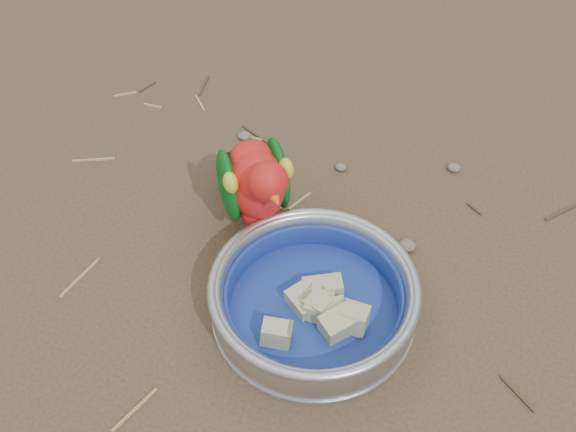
% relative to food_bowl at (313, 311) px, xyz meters
% --- Properties ---
extents(ground, '(60.00, 60.00, 0.00)m').
position_rel_food_bowl_xyz_m(ground, '(0.01, -0.00, -0.01)').
color(ground, '#4F3C2B').
extents(food_bowl, '(0.24, 0.24, 0.02)m').
position_rel_food_bowl_xyz_m(food_bowl, '(0.00, 0.00, 0.00)').
color(food_bowl, '#B2B2BA').
rests_on(food_bowl, ground).
extents(bowl_wall, '(0.24, 0.24, 0.04)m').
position_rel_food_bowl_xyz_m(bowl_wall, '(0.00, 0.00, 0.03)').
color(bowl_wall, '#B2B2BA').
rests_on(bowl_wall, food_bowl).
extents(fruit_wedges, '(0.14, 0.14, 0.03)m').
position_rel_food_bowl_xyz_m(fruit_wedges, '(-0.00, 0.00, 0.02)').
color(fruit_wedges, '#BFB589').
rests_on(fruit_wedges, food_bowl).
extents(lory_parrot, '(0.18, 0.20, 0.15)m').
position_rel_food_bowl_xyz_m(lory_parrot, '(-0.10, 0.11, 0.07)').
color(lory_parrot, red).
rests_on(lory_parrot, ground).
extents(ground_debris, '(0.90, 0.80, 0.01)m').
position_rel_food_bowl_xyz_m(ground_debris, '(-0.01, 0.09, -0.01)').
color(ground_debris, '#A49352').
rests_on(ground_debris, ground).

